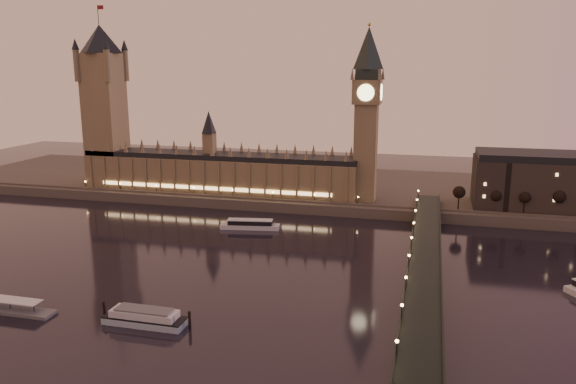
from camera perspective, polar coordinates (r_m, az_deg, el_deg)
name	(u,v)px	position (r m, az deg, el deg)	size (l,w,h in m)	color
ground	(204,269)	(247.04, -8.48, -7.78)	(700.00, 700.00, 0.00)	black
far_embankment	(337,188)	(391.50, 5.01, 0.41)	(560.00, 130.00, 6.00)	#423D35
palace_of_westminster	(219,168)	(364.51, -7.05, 2.45)	(180.00, 26.62, 52.00)	brown
victoria_tower	(104,97)	(395.84, -18.20, 9.15)	(31.68, 31.68, 118.00)	brown
big_ben	(367,104)	(336.46, 8.02, 8.83)	(17.68, 17.68, 104.00)	brown
westminster_bridge	(423,277)	(227.21, 13.53, -8.37)	(13.20, 260.00, 15.30)	black
bare_tree_0	(462,193)	(329.47, 17.25, -0.07)	(6.82, 6.82, 13.86)	black
bare_tree_1	(492,194)	(330.74, 20.05, -0.22)	(6.82, 6.82, 13.86)	black
bare_tree_2	(524,196)	(332.81, 22.83, -0.37)	(6.82, 6.82, 13.86)	black
bare_tree_3	(556,198)	(335.65, 25.57, -0.52)	(6.82, 6.82, 13.86)	black
cruise_boat_a	(250,225)	(303.62, -3.86, -3.32)	(32.74, 11.98, 5.13)	silver
moored_barge	(145,317)	(200.73, -14.36, -12.23)	(33.10, 8.05, 6.07)	#97B0C1
pontoon_pier	(0,307)	(230.00, -27.19, -10.37)	(42.00, 7.00, 11.20)	#595B5E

